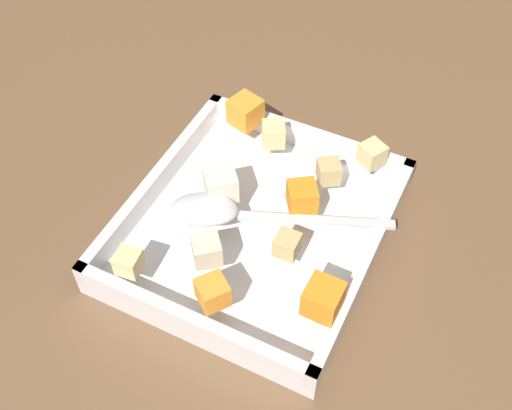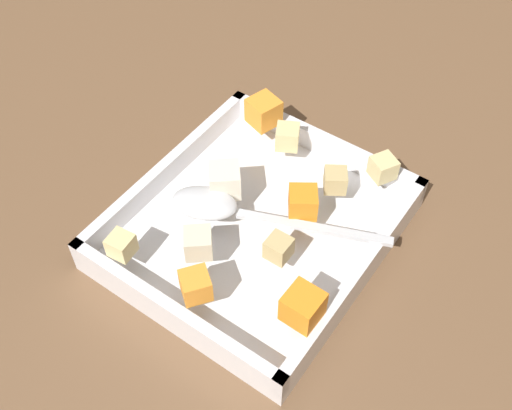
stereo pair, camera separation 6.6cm
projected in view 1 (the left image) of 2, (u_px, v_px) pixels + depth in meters
The scene contains 14 objects.
ground_plane at pixel (263, 244), 0.70m from camera, with size 4.00×4.00×0.00m, color brown.
baking_dish at pixel (256, 229), 0.69m from camera, with size 0.29×0.26×0.04m.
carrot_chunk_far_left at pixel (245, 112), 0.74m from camera, with size 0.03×0.03×0.03m, color orange.
carrot_chunk_mid_right at pixel (323, 299), 0.58m from camera, with size 0.03×0.03×0.03m, color orange.
carrot_chunk_front_center at pixel (215, 293), 0.59m from camera, with size 0.03×0.03×0.03m, color orange.
carrot_chunk_near_spoon at pixel (302, 197), 0.66m from camera, with size 0.03×0.03×0.03m, color orange.
potato_chunk_corner_sw at pixel (129, 262), 0.61m from camera, with size 0.02×0.02×0.02m, color #E0CC89.
potato_chunk_near_left at pixel (274, 134), 0.72m from camera, with size 0.03×0.03×0.03m, color #E0CC89.
potato_chunk_under_handle at pixel (287, 245), 0.63m from camera, with size 0.02×0.02×0.02m, color tan.
potato_chunk_heap_side at pixel (372, 154), 0.70m from camera, with size 0.02×0.02×0.02m, color #E0CC89.
potato_chunk_corner_nw at pixel (329, 171), 0.69m from camera, with size 0.02×0.02×0.02m, color tan.
parsnip_chunk_corner_se at pixel (221, 184), 0.67m from camera, with size 0.03×0.03×0.03m, color silver.
parsnip_chunk_near_right at pixel (207, 250), 0.62m from camera, with size 0.03×0.03×0.03m, color beige.
serving_spoon at pixel (218, 210), 0.66m from camera, with size 0.11×0.23×0.02m.
Camera 1 is at (0.37, 0.17, 0.56)m, focal length 44.20 mm.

